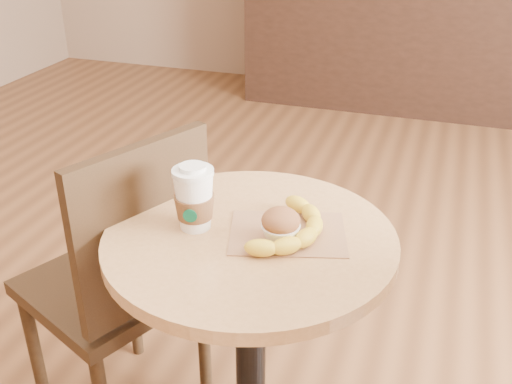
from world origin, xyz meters
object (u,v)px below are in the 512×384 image
at_px(chair_left, 124,280).
at_px(muffin, 281,225).
at_px(cafe_table, 250,329).
at_px(coffee_cup, 194,200).
at_px(banana, 294,227).

distance_m(chair_left, muffin, 0.53).
height_order(cafe_table, chair_left, chair_left).
relative_size(coffee_cup, muffin, 1.79).
bearing_deg(muffin, chair_left, 169.12).
bearing_deg(cafe_table, banana, 15.50).
height_order(cafe_table, coffee_cup, coffee_cup).
relative_size(chair_left, muffin, 11.19).
bearing_deg(chair_left, coffee_cup, 95.53).
bearing_deg(chair_left, cafe_table, 102.45).
xyz_separation_m(cafe_table, chair_left, (-0.37, 0.08, -0.00)).
xyz_separation_m(cafe_table, banana, (0.09, 0.02, 0.27)).
height_order(coffee_cup, muffin, coffee_cup).
distance_m(chair_left, banana, 0.54).
height_order(cafe_table, muffin, muffin).
xyz_separation_m(chair_left, banana, (0.46, -0.05, 0.27)).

